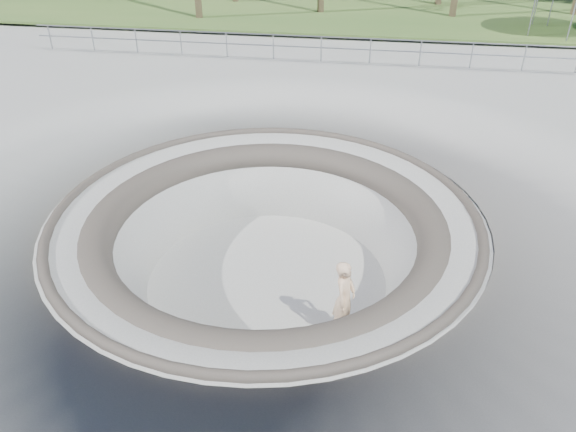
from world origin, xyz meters
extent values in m
plane|color=#A5A5A0|center=(0.00, 0.00, 0.00)|extent=(180.00, 180.00, 0.00)
torus|color=#A5A5A0|center=(0.00, 0.00, -2.00)|extent=(14.00, 14.00, 4.00)
cylinder|color=#A5A5A0|center=(0.00, 0.00, -1.95)|extent=(6.60, 6.60, 0.10)
torus|color=#433D36|center=(0.00, 0.00, -0.02)|extent=(10.24, 10.24, 0.24)
torus|color=#433D36|center=(0.00, 0.00, -0.45)|extent=(8.91, 8.91, 0.81)
ellipsoid|color=brown|center=(-22.00, 55.00, -6.44)|extent=(50.40, 36.00, 23.40)
ellipsoid|color=brown|center=(8.00, 60.00, -7.87)|extent=(61.60, 44.00, 28.60)
cylinder|color=gray|center=(0.00, 12.00, 1.17)|extent=(25.00, 0.05, 0.05)
cylinder|color=gray|center=(0.00, 12.00, 0.72)|extent=(25.00, 0.05, 0.05)
cube|color=olive|center=(2.05, -1.69, -1.83)|extent=(0.75, 0.23, 0.02)
cylinder|color=silver|center=(2.05, -1.69, -1.86)|extent=(0.04, 0.15, 0.03)
cylinder|color=silver|center=(2.05, -1.69, -1.86)|extent=(0.04, 0.15, 0.03)
cylinder|color=silver|center=(2.05, -1.69, -1.87)|extent=(0.06, 0.03, 0.06)
cylinder|color=silver|center=(2.05, -1.69, -1.87)|extent=(0.06, 0.03, 0.06)
cylinder|color=silver|center=(2.05, -1.69, -1.87)|extent=(0.06, 0.03, 0.06)
cylinder|color=silver|center=(2.05, -1.69, -1.87)|extent=(0.06, 0.03, 0.06)
imported|color=beige|center=(2.05, -1.69, -0.90)|extent=(0.61, 0.77, 1.86)
cylinder|color=gray|center=(9.48, 16.74, 1.27)|extent=(0.06, 0.06, 1.98)
cylinder|color=gray|center=(9.48, 19.26, 1.27)|extent=(0.06, 0.06, 1.98)
cylinder|color=gray|center=(10.65, 16.55, 1.42)|extent=(0.06, 0.06, 2.27)
cylinder|color=gray|center=(10.65, 19.45, 1.42)|extent=(0.06, 0.06, 2.27)
camera|label=1|loc=(2.32, -11.11, 7.05)|focal=35.00mm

